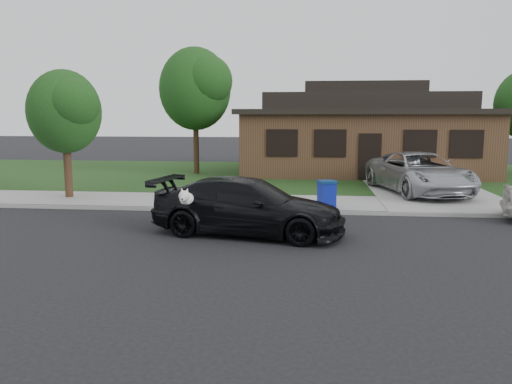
# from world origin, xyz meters

# --- Properties ---
(ground) EXTENTS (120.00, 120.00, 0.00)m
(ground) POSITION_xyz_m (0.00, 0.00, 0.00)
(ground) COLOR black
(ground) RESTS_ON ground
(sidewalk) EXTENTS (60.00, 3.00, 0.12)m
(sidewalk) POSITION_xyz_m (0.00, 5.00, 0.06)
(sidewalk) COLOR gray
(sidewalk) RESTS_ON ground
(curb) EXTENTS (60.00, 0.12, 0.12)m
(curb) POSITION_xyz_m (0.00, 3.50, 0.06)
(curb) COLOR gray
(curb) RESTS_ON ground
(lawn) EXTENTS (60.00, 13.00, 0.13)m
(lawn) POSITION_xyz_m (0.00, 13.00, 0.07)
(lawn) COLOR #193814
(lawn) RESTS_ON ground
(driveway) EXTENTS (4.50, 13.00, 0.14)m
(driveway) POSITION_xyz_m (6.00, 10.00, 0.07)
(driveway) COLOR gray
(driveway) RESTS_ON ground
(sedan) EXTENTS (5.35, 2.97, 1.47)m
(sedan) POSITION_xyz_m (-0.31, 0.62, 0.74)
(sedan) COLOR black
(sedan) RESTS_ON ground
(minivan) EXTENTS (3.82, 6.00, 1.54)m
(minivan) POSITION_xyz_m (5.47, 7.51, 0.91)
(minivan) COLOR #A9ACB0
(minivan) RESTS_ON driveway
(recycling_bin) EXTENTS (0.68, 0.68, 0.89)m
(recycling_bin) POSITION_xyz_m (1.85, 3.98, 0.57)
(recycling_bin) COLOR #0D1B93
(recycling_bin) RESTS_ON sidewalk
(house) EXTENTS (12.60, 8.60, 4.65)m
(house) POSITION_xyz_m (4.00, 15.00, 2.13)
(house) COLOR #422B1C
(house) RESTS_ON ground
(tree_0) EXTENTS (3.78, 3.60, 6.34)m
(tree_0) POSITION_xyz_m (-4.34, 12.88, 4.48)
(tree_0) COLOR #332114
(tree_0) RESTS_ON ground
(tree_2) EXTENTS (2.73, 2.60, 4.59)m
(tree_2) POSITION_xyz_m (-7.38, 5.11, 3.27)
(tree_2) COLOR #332114
(tree_2) RESTS_ON ground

